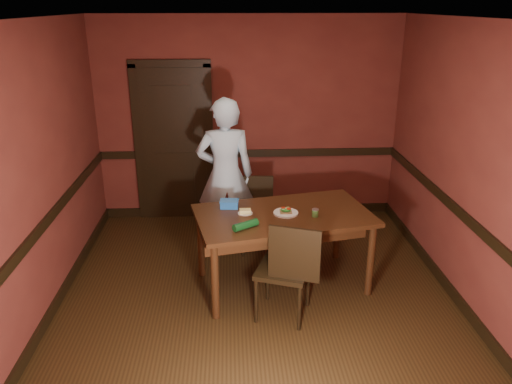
{
  "coord_description": "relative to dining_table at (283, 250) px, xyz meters",
  "views": [
    {
      "loc": [
        -0.25,
        -4.3,
        2.82
      ],
      "look_at": [
        0.0,
        0.35,
        1.05
      ],
      "focal_mm": 35.0,
      "sensor_mm": 36.0,
      "label": 1
    }
  ],
  "objects": [
    {
      "name": "cheese_saucer",
      "position": [
        -0.39,
        0.02,
        0.43
      ],
      "size": [
        0.15,
        0.15,
        0.05
      ],
      "rotation": [
        0.0,
        0.0,
        0.1
      ],
      "color": "white",
      "rests_on": "dining_table"
    },
    {
      "name": "floor",
      "position": [
        -0.28,
        -0.32,
        -0.41
      ],
      "size": [
        4.0,
        4.5,
        0.01
      ],
      "primitive_type": "cube",
      "color": "black",
      "rests_on": "ground"
    },
    {
      "name": "sandwich_plate",
      "position": [
        0.02,
        -0.01,
        0.43
      ],
      "size": [
        0.25,
        0.25,
        0.06
      ],
      "rotation": [
        0.0,
        0.0,
        0.05
      ],
      "color": "white",
      "rests_on": "dining_table"
    },
    {
      "name": "wall_left",
      "position": [
        -2.28,
        -0.32,
        0.94
      ],
      "size": [
        0.02,
        4.5,
        2.7
      ],
      "primitive_type": "cube",
      "color": "maroon",
      "rests_on": "ground"
    },
    {
      "name": "dado_left",
      "position": [
        -2.26,
        -0.32,
        0.49
      ],
      "size": [
        0.03,
        4.5,
        0.1
      ],
      "primitive_type": "cube",
      "color": "black",
      "rests_on": "ground"
    },
    {
      "name": "baseboard_back",
      "position": [
        -0.28,
        1.91,
        -0.35
      ],
      "size": [
        4.0,
        0.03,
        0.12
      ],
      "primitive_type": "cube",
      "color": "black",
      "rests_on": "ground"
    },
    {
      "name": "door",
      "position": [
        -1.28,
        1.89,
        0.68
      ],
      "size": [
        1.05,
        0.07,
        2.2
      ],
      "color": "black",
      "rests_on": "ground"
    },
    {
      "name": "dining_table",
      "position": [
        0.0,
        0.0,
        0.0
      ],
      "size": [
        1.92,
        1.33,
        0.82
      ],
      "primitive_type": "cube",
      "rotation": [
        0.0,
        0.0,
        0.21
      ],
      "color": "#331B0C",
      "rests_on": "floor"
    },
    {
      "name": "wrapped_veg",
      "position": [
        -0.4,
        -0.34,
        0.45
      ],
      "size": [
        0.26,
        0.21,
        0.07
      ],
      "primitive_type": "cylinder",
      "rotation": [
        0.0,
        1.57,
        0.59
      ],
      "color": "#0D3914",
      "rests_on": "dining_table"
    },
    {
      "name": "wall_back",
      "position": [
        -0.28,
        1.93,
        0.94
      ],
      "size": [
        4.0,
        0.02,
        2.7
      ],
      "primitive_type": "cube",
      "color": "maroon",
      "rests_on": "ground"
    },
    {
      "name": "person",
      "position": [
        -0.59,
        0.95,
        0.51
      ],
      "size": [
        0.7,
        0.48,
        1.84
      ],
      "primitive_type": "imported",
      "rotation": [
        0.0,
        0.0,
        3.2
      ],
      "color": "silver",
      "rests_on": "floor"
    },
    {
      "name": "dado_right",
      "position": [
        1.71,
        -0.32,
        0.49
      ],
      "size": [
        0.03,
        4.5,
        0.1
      ],
      "primitive_type": "cube",
      "color": "black",
      "rests_on": "ground"
    },
    {
      "name": "baseboard_right",
      "position": [
        1.71,
        -0.32,
        -0.35
      ],
      "size": [
        0.03,
        4.5,
        0.12
      ],
      "primitive_type": "cube",
      "color": "black",
      "rests_on": "ground"
    },
    {
      "name": "ceiling",
      "position": [
        -0.28,
        -0.32,
        2.29
      ],
      "size": [
        4.0,
        4.5,
        0.01
      ],
      "primitive_type": "cube",
      "color": "beige",
      "rests_on": "ground"
    },
    {
      "name": "baseboard_left",
      "position": [
        -2.26,
        -0.32,
        -0.35
      ],
      "size": [
        0.03,
        4.5,
        0.12
      ],
      "primitive_type": "cube",
      "color": "black",
      "rests_on": "ground"
    },
    {
      "name": "sauce_jar",
      "position": [
        0.31,
        -0.09,
        0.45
      ],
      "size": [
        0.07,
        0.07,
        0.08
      ],
      "rotation": [
        0.0,
        0.0,
        -0.35
      ],
      "color": "#4D8639",
      "rests_on": "dining_table"
    },
    {
      "name": "dado_back",
      "position": [
        -0.28,
        1.91,
        0.49
      ],
      "size": [
        4.0,
        0.03,
        0.1
      ],
      "primitive_type": "cube",
      "color": "black",
      "rests_on": "ground"
    },
    {
      "name": "chair_far",
      "position": [
        -0.21,
        0.82,
        0.03
      ],
      "size": [
        0.45,
        0.45,
        0.89
      ],
      "primitive_type": null,
      "rotation": [
        0.0,
        0.0,
        -0.1
      ],
      "color": "black",
      "rests_on": "floor"
    },
    {
      "name": "wall_front",
      "position": [
        -0.28,
        -2.57,
        0.94
      ],
      "size": [
        4.0,
        0.02,
        2.7
      ],
      "primitive_type": "cube",
      "color": "maroon",
      "rests_on": "ground"
    },
    {
      "name": "chair_near",
      "position": [
        -0.05,
        -0.54,
        0.09
      ],
      "size": [
        0.6,
        0.6,
        1.0
      ],
      "primitive_type": null,
      "rotation": [
        0.0,
        0.0,
        2.8
      ],
      "color": "black",
      "rests_on": "floor"
    },
    {
      "name": "food_tub",
      "position": [
        -0.55,
        0.19,
        0.45
      ],
      "size": [
        0.2,
        0.15,
        0.08
      ],
      "rotation": [
        0.0,
        0.0,
        -0.08
      ],
      "color": "#2260B3",
      "rests_on": "dining_table"
    },
    {
      "name": "wall_right",
      "position": [
        1.72,
        -0.32,
        0.94
      ],
      "size": [
        0.02,
        4.5,
        2.7
      ],
      "primitive_type": "cube",
      "color": "maroon",
      "rests_on": "ground"
    }
  ]
}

